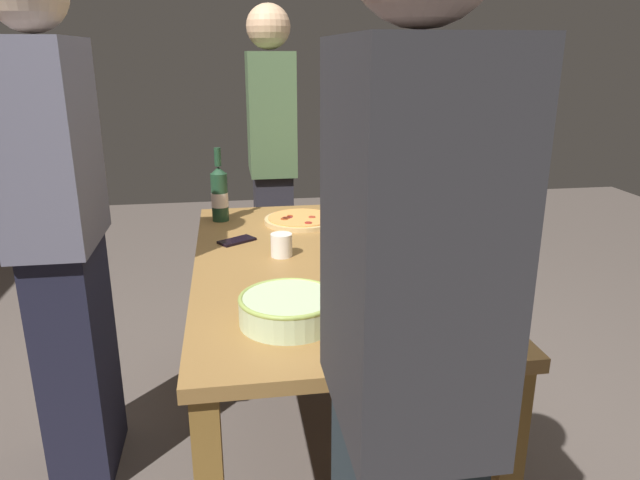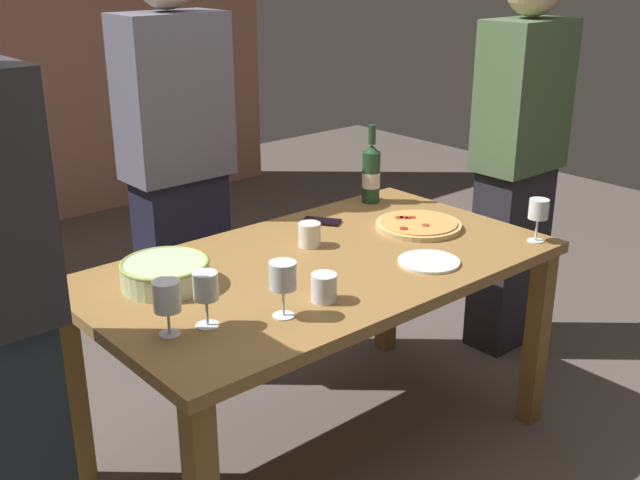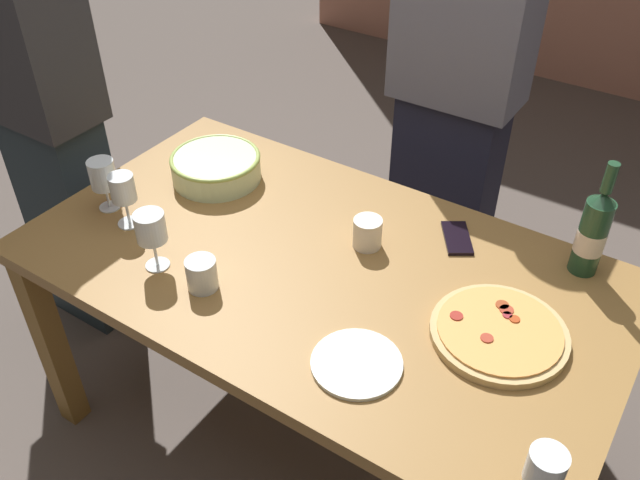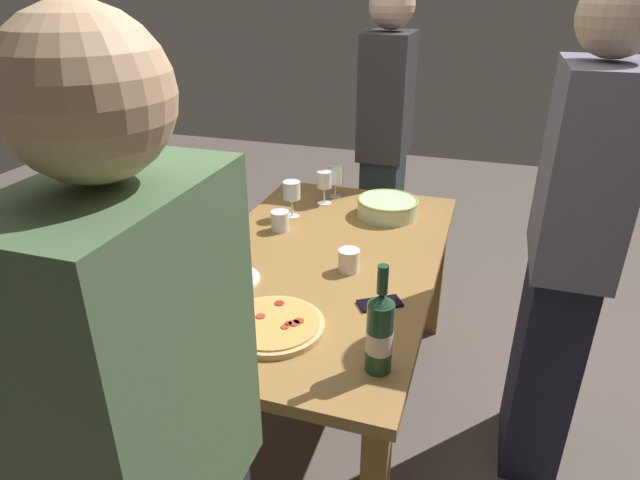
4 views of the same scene
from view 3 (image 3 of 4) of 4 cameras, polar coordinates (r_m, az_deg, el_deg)
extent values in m
plane|color=#5C514A|center=(2.36, 0.00, -15.97)|extent=(8.00, 8.00, 0.00)
cube|color=olive|center=(1.82, 0.00, -2.39)|extent=(1.60, 0.90, 0.04)
cube|color=olive|center=(2.29, -21.68, -8.02)|extent=(0.07, 0.07, 0.71)
cube|color=olive|center=(2.66, -8.74, 1.90)|extent=(0.07, 0.07, 0.71)
cube|color=olive|center=(2.20, 22.92, -11.04)|extent=(0.07, 0.07, 0.71)
cylinder|color=tan|center=(1.66, 14.81, -7.60)|extent=(0.32, 0.32, 0.02)
cylinder|color=#EFA151|center=(1.65, 14.88, -7.29)|extent=(0.29, 0.29, 0.01)
cylinder|color=#AA3925|center=(1.61, 13.86, -8.02)|extent=(0.03, 0.03, 0.00)
cylinder|color=#B13E17|center=(1.67, 16.05, -6.42)|extent=(0.03, 0.03, 0.00)
cylinder|color=#AC3A24|center=(1.69, 15.42, -5.69)|extent=(0.03, 0.03, 0.00)
cylinder|color=#9E292F|center=(1.68, 15.49, -6.11)|extent=(0.02, 0.02, 0.00)
cylinder|color=#9D3E1C|center=(1.70, 15.08, -5.30)|extent=(0.03, 0.03, 0.00)
cylinder|color=maroon|center=(1.65, 11.40, -6.28)|extent=(0.03, 0.03, 0.00)
cylinder|color=beige|center=(2.14, -8.73, 6.04)|extent=(0.28, 0.28, 0.08)
torus|color=#A0B955|center=(2.12, -8.82, 6.85)|extent=(0.28, 0.28, 0.01)
cylinder|color=#20432B|center=(1.85, 21.85, 0.22)|extent=(0.07, 0.07, 0.21)
cone|color=#20432B|center=(1.78, 22.74, 3.24)|extent=(0.07, 0.07, 0.03)
cylinder|color=#20432B|center=(1.75, 23.21, 4.84)|extent=(0.03, 0.03, 0.08)
cylinder|color=silver|center=(1.86, 21.78, -0.04)|extent=(0.07, 0.07, 0.06)
cylinder|color=white|center=(2.10, -17.25, 2.69)|extent=(0.06, 0.06, 0.00)
cylinder|color=white|center=(2.08, -17.43, 3.51)|extent=(0.01, 0.01, 0.07)
cylinder|color=white|center=(2.04, -17.84, 5.29)|extent=(0.08, 0.08, 0.09)
cylinder|color=maroon|center=(2.05, -17.68, 4.58)|extent=(0.07, 0.07, 0.02)
cylinder|color=white|center=(1.31, 18.48, -17.67)|extent=(0.07, 0.07, 0.07)
cylinder|color=white|center=(1.85, -13.49, -2.04)|extent=(0.07, 0.07, 0.00)
cylinder|color=white|center=(1.82, -13.69, -0.99)|extent=(0.01, 0.01, 0.08)
cylinder|color=white|center=(1.77, -14.08, 1.06)|extent=(0.08, 0.08, 0.08)
cylinder|color=white|center=(2.01, -15.69, 1.40)|extent=(0.07, 0.07, 0.00)
cylinder|color=white|center=(1.99, -15.90, 2.35)|extent=(0.01, 0.01, 0.08)
cylinder|color=white|center=(1.95, -16.29, 4.22)|extent=(0.07, 0.07, 0.08)
cylinder|color=maroon|center=(1.96, -16.18, 3.69)|extent=(0.06, 0.06, 0.03)
cylinder|color=white|center=(1.73, -9.92, -2.84)|extent=(0.08, 0.08, 0.09)
cylinder|color=white|center=(1.84, 4.01, 0.61)|extent=(0.08, 0.08, 0.09)
cylinder|color=white|center=(1.55, 3.11, -10.32)|extent=(0.21, 0.21, 0.01)
cube|color=black|center=(1.92, 11.45, 0.17)|extent=(0.14, 0.16, 0.01)
cube|color=#243138|center=(2.65, -19.95, 1.58)|extent=(0.32, 0.20, 0.85)
cube|color=#302F33|center=(2.32, -24.03, 16.53)|extent=(0.38, 0.24, 0.64)
cube|color=#1C1D2F|center=(2.62, 10.21, 3.20)|extent=(0.36, 0.20, 0.87)
cube|color=slate|center=(2.28, 12.41, 18.94)|extent=(0.43, 0.24, 0.65)
camera|label=1|loc=(3.14, -31.53, 25.33)|focal=33.05mm
camera|label=2|loc=(2.44, -73.57, 7.33)|focal=43.26mm
camera|label=4|loc=(2.01, 65.93, 11.20)|focal=30.38mm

